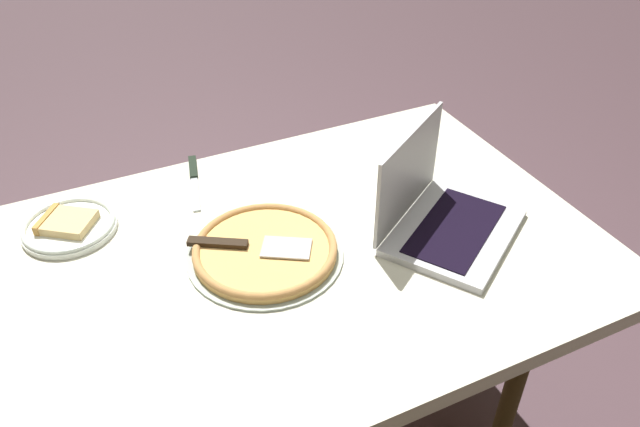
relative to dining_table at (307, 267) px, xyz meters
The scene contains 5 objects.
dining_table is the anchor object (origin of this frame).
laptop 0.33m from the dining_table, 13.37° to the right, with size 0.40×0.38×0.24m.
pizza_plate 0.56m from the dining_table, 148.41° to the left, with size 0.21×0.21×0.04m.
pizza_tray 0.12m from the dining_table, behind, with size 0.35×0.35×0.03m.
table_knife 0.41m from the dining_table, 111.92° to the left, with size 0.08×0.24×0.01m.
Camera 1 is at (-0.43, -0.97, 1.67)m, focal length 34.85 mm.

